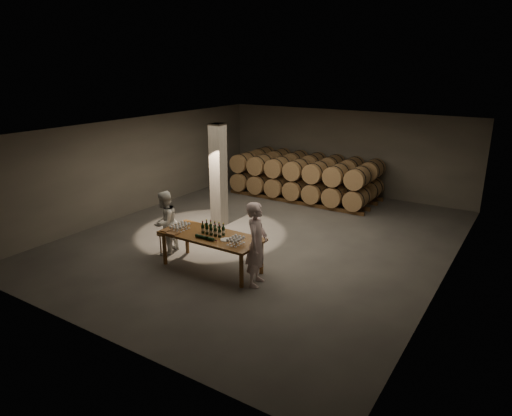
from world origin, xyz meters
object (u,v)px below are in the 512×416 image
Objects in this scene: stool at (163,237)px; person_woman at (165,223)px; person_man at (257,244)px; tasting_table at (211,239)px; plate at (226,240)px; notebook_near at (173,233)px; bottle_cluster at (213,230)px.

person_woman reaches higher than stool.
person_woman is at bearing 70.56° from person_man.
stool is 0.40m from person_woman.
tasting_table is 9.81× the size of plate.
person_woman is (0.04, 0.05, 0.39)m from stool.
notebook_near is 0.14× the size of person_man.
plate is at bearing -15.98° from bottle_cluster.
notebook_near is 1.01m from person_woman.
notebook_near reaches higher than stool.
tasting_table is 4.33× the size of bottle_cluster.
bottle_cluster reaches higher than tasting_table.
tasting_table is 0.52m from plate.
notebook_near reaches higher than tasting_table.
person_man is at bearing 7.38° from notebook_near.
tasting_table is at bearing 73.63° from person_woman.
plate is 0.13× the size of person_man.
tasting_table is 1.40m from person_man.
tasting_table is at bearing 70.75° from person_man.
person_man reaches higher than stool.
plate is 2.26m from stool.
tasting_table is at bearing -97.39° from bottle_cluster.
bottle_cluster is at bearing 82.61° from tasting_table.
bottle_cluster is 0.52m from plate.
tasting_table is 0.97m from notebook_near.
notebook_near reaches higher than plate.
person_woman is at bearing 177.72° from bottle_cluster.
notebook_near is (-0.85, -0.45, 0.12)m from tasting_table.
tasting_table is at bearing 26.46° from notebook_near.
person_woman reaches higher than notebook_near.
plate is 0.95× the size of notebook_near.
person_woman reaches higher than bottle_cluster.
person_man is (1.37, -0.16, -0.02)m from bottle_cluster.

